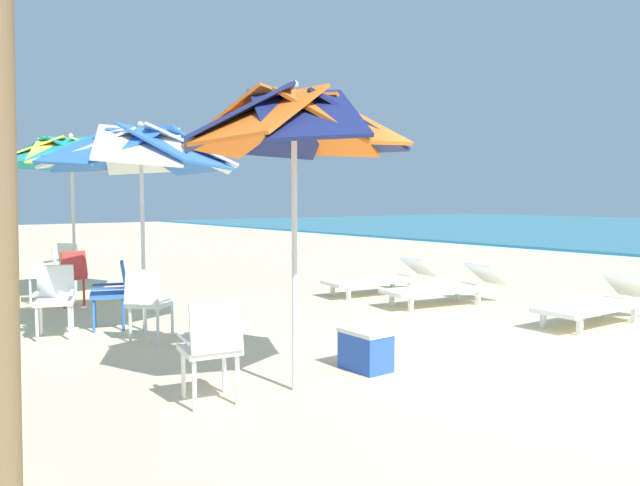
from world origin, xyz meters
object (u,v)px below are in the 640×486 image
at_px(plastic_chair_0, 212,344).
at_px(sun_lounger_1, 598,303).
at_px(beach_umbrella_1, 141,151).
at_px(plastic_chair_3, 55,296).
at_px(beach_umbrella_0, 294,125).
at_px(beach_umbrella_2, 71,155).
at_px(plastic_chair_4, 46,271).
at_px(cooler_box, 366,349).
at_px(plastic_chair_6, 69,274).
at_px(plastic_chair_5, 64,264).
at_px(sun_lounger_2, 446,287).
at_px(plastic_chair_2, 114,290).
at_px(sun_lounger_3, 381,278).
at_px(plastic_chair_1, 148,300).

bearing_deg(plastic_chair_0, sun_lounger_1, 87.36).
distance_m(beach_umbrella_1, plastic_chair_3, 2.05).
height_order(beach_umbrella_0, beach_umbrella_2, beach_umbrella_2).
bearing_deg(plastic_chair_4, cooler_box, 14.29).
xyz_separation_m(beach_umbrella_0, plastic_chair_6, (-5.55, -0.44, -1.79)).
relative_size(plastic_chair_5, sun_lounger_2, 0.39).
xyz_separation_m(plastic_chair_2, sun_lounger_2, (1.41, 4.76, -0.22)).
distance_m(beach_umbrella_2, sun_lounger_2, 6.49).
relative_size(plastic_chair_0, plastic_chair_2, 1.00).
bearing_deg(plastic_chair_0, plastic_chair_4, 178.98).
relative_size(plastic_chair_0, sun_lounger_3, 0.39).
distance_m(plastic_chair_2, sun_lounger_2, 4.97).
height_order(beach_umbrella_1, plastic_chair_3, beach_umbrella_1).
height_order(beach_umbrella_1, plastic_chair_5, beach_umbrella_1).
bearing_deg(plastic_chair_6, beach_umbrella_1, 6.28).
bearing_deg(plastic_chair_1, cooler_box, 27.58).
xyz_separation_m(plastic_chair_0, cooler_box, (0.00, 1.65, -0.30)).
bearing_deg(beach_umbrella_1, beach_umbrella_2, -179.87).
xyz_separation_m(sun_lounger_2, sun_lounger_3, (-1.39, -0.09, 0.00)).
xyz_separation_m(beach_umbrella_2, sun_lounger_2, (4.16, 4.51, -2.12)).
height_order(plastic_chair_5, cooler_box, plastic_chair_5).
distance_m(beach_umbrella_0, plastic_chair_5, 7.42).
xyz_separation_m(sun_lounger_2, cooler_box, (1.95, -3.42, -0.08)).
bearing_deg(sun_lounger_2, sun_lounger_1, 12.98).
height_order(plastic_chair_3, cooler_box, plastic_chair_3).
distance_m(beach_umbrella_2, cooler_box, 6.59).
bearing_deg(cooler_box, sun_lounger_1, 86.28).
bearing_deg(beach_umbrella_1, plastic_chair_3, -108.82).
height_order(plastic_chair_4, cooler_box, plastic_chair_4).
relative_size(plastic_chair_3, plastic_chair_5, 1.00).
distance_m(plastic_chair_5, plastic_chair_6, 1.69).
bearing_deg(plastic_chair_3, sun_lounger_3, 90.24).
bearing_deg(beach_umbrella_2, plastic_chair_0, -5.28).
height_order(plastic_chair_1, plastic_chair_4, same).
height_order(beach_umbrella_0, plastic_chair_3, beach_umbrella_0).
bearing_deg(plastic_chair_0, plastic_chair_3, -173.00).
relative_size(beach_umbrella_1, sun_lounger_2, 1.18).
bearing_deg(plastic_chair_3, sun_lounger_2, 75.96).
height_order(beach_umbrella_1, plastic_chair_2, beach_umbrella_1).
xyz_separation_m(beach_umbrella_2, plastic_chair_4, (0.04, -0.46, -1.91)).
distance_m(beach_umbrella_0, sun_lounger_1, 5.25).
distance_m(beach_umbrella_1, plastic_chair_2, 1.83).
xyz_separation_m(plastic_chair_3, sun_lounger_2, (1.37, 5.48, -0.22)).
relative_size(plastic_chair_1, sun_lounger_1, 0.40).
height_order(beach_umbrella_0, beach_umbrella_1, beach_umbrella_0).
bearing_deg(cooler_box, plastic_chair_3, -148.19).
bearing_deg(plastic_chair_3, plastic_chair_5, 164.62).
bearing_deg(plastic_chair_3, beach_umbrella_2, 160.76).
relative_size(plastic_chair_1, sun_lounger_2, 0.39).
height_order(plastic_chair_4, sun_lounger_2, plastic_chair_4).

